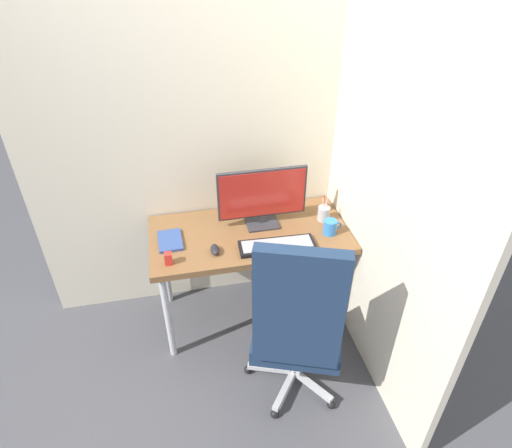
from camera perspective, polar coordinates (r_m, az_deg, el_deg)
ground_plane at (r=3.23m, az=-0.76°, el=-11.52°), size 8.00×8.00×0.00m
wall_back at (r=2.72m, az=-2.45°, el=14.76°), size 2.68×0.04×2.80m
wall_side_right at (r=2.43m, az=15.57°, el=10.99°), size 0.04×2.05×2.80m
desk at (r=2.79m, az=-0.86°, el=-2.23°), size 1.25×0.62×0.73m
office_chair at (r=2.34m, az=5.46°, el=-12.95°), size 0.61×0.65×1.21m
monitor at (r=2.71m, az=0.82°, el=3.72°), size 0.56×0.17×0.39m
keyboard at (r=2.61m, az=2.77°, el=-2.84°), size 0.46×0.17×0.03m
mouse at (r=2.58m, az=-5.41°, el=-3.36°), size 0.06×0.10×0.04m
pen_holder at (r=2.86m, az=8.88°, el=1.40°), size 0.08×0.08×0.17m
notebook at (r=2.71m, az=-11.21°, el=-2.13°), size 0.15×0.22×0.02m
coffee_mug at (r=2.75m, az=9.73°, el=-0.38°), size 0.12×0.08×0.10m
desk_clamp_accessory at (r=2.53m, az=-11.44°, el=-4.47°), size 0.04×0.04×0.07m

